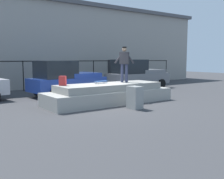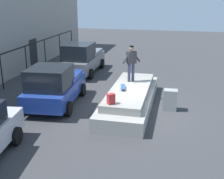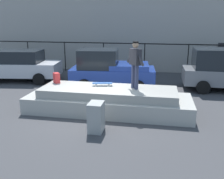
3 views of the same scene
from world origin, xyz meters
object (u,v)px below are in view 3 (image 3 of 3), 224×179
(skateboard, at_px, (102,83))
(utility_box, at_px, (96,117))
(skateboarder, at_px, (135,61))
(car_silver_sedan_near, at_px, (20,65))
(car_blue_pickup_mid, at_px, (110,69))
(backpack, at_px, (57,78))

(skateboard, xyz_separation_m, utility_box, (0.28, -2.11, -0.55))
(skateboarder, relative_size, utility_box, 1.85)
(skateboarder, bearing_deg, car_silver_sedan_near, 150.81)
(skateboarder, bearing_deg, car_blue_pickup_mid, 115.88)
(car_blue_pickup_mid, distance_m, utility_box, 5.32)
(skateboarder, xyz_separation_m, backpack, (-3.19, 0.25, -0.81))
(backpack, height_order, car_blue_pickup_mid, car_blue_pickup_mid)
(skateboarder, height_order, car_blue_pickup_mid, skateboarder)
(skateboarder, distance_m, car_silver_sedan_near, 7.99)
(backpack, bearing_deg, car_blue_pickup_mid, 109.75)
(utility_box, bearing_deg, car_blue_pickup_mid, 96.37)
(car_blue_pickup_mid, height_order, utility_box, car_blue_pickup_mid)
(skateboarder, bearing_deg, skateboard, 173.23)
(backpack, height_order, utility_box, backpack)
(skateboarder, xyz_separation_m, car_silver_sedan_near, (-6.91, 3.86, -1.05))
(skateboarder, height_order, backpack, skateboarder)
(backpack, relative_size, car_blue_pickup_mid, 0.10)
(skateboard, xyz_separation_m, car_silver_sedan_near, (-5.64, 3.71, -0.14))
(car_silver_sedan_near, height_order, car_blue_pickup_mid, car_blue_pickup_mid)
(backpack, distance_m, car_blue_pickup_mid, 3.44)
(skateboarder, relative_size, car_silver_sedan_near, 0.38)
(car_silver_sedan_near, relative_size, car_blue_pickup_mid, 1.06)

